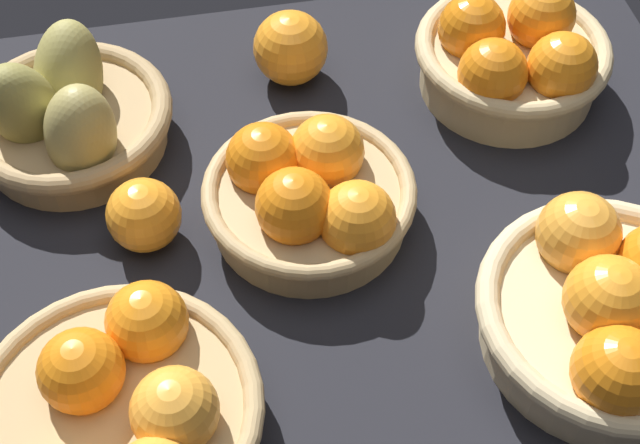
# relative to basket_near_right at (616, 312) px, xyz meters

# --- Properties ---
(market_tray) EXTENTS (0.84, 0.72, 0.03)m
(market_tray) POSITION_rel_basket_near_right_xyz_m (-0.21, 0.15, -0.06)
(market_tray) COLOR black
(market_tray) RESTS_ON ground
(basket_near_right) EXTENTS (0.23, 0.23, 0.11)m
(basket_near_right) POSITION_rel_basket_near_right_xyz_m (0.00, 0.00, 0.00)
(basket_near_right) COLOR #D3BC8C
(basket_near_right) RESTS_ON market_tray
(basket_near_left) EXTENTS (0.24, 0.24, 0.10)m
(basket_near_left) POSITION_rel_basket_near_right_xyz_m (-0.42, -0.01, -0.01)
(basket_near_left) COLOR tan
(basket_near_left) RESTS_ON market_tray
(basket_far_right) EXTENTS (0.21, 0.21, 0.11)m
(basket_far_right) POSITION_rel_basket_near_right_xyz_m (0.02, 0.32, 0.00)
(basket_far_right) COLOR tan
(basket_far_right) RESTS_ON market_tray
(basket_center) EXTENTS (0.20, 0.20, 0.10)m
(basket_center) POSITION_rel_basket_near_right_xyz_m (-0.23, 0.18, -0.01)
(basket_center) COLOR tan
(basket_center) RESTS_ON market_tray
(basket_far_left_pears) EXTENTS (0.21, 0.21, 0.14)m
(basket_far_left_pears) POSITION_rel_basket_near_right_xyz_m (-0.45, 0.33, -0.01)
(basket_far_left_pears) COLOR tan
(basket_far_left_pears) RESTS_ON market_tray
(loose_orange_front_gap) EXTENTS (0.08, 0.08, 0.08)m
(loose_orange_front_gap) POSITION_rel_basket_near_right_xyz_m (-0.22, 0.39, -0.01)
(loose_orange_front_gap) COLOR orange
(loose_orange_front_gap) RESTS_ON market_tray
(loose_orange_back_gap) EXTENTS (0.07, 0.07, 0.07)m
(loose_orange_back_gap) POSITION_rel_basket_near_right_xyz_m (-0.39, 0.19, -0.01)
(loose_orange_back_gap) COLOR orange
(loose_orange_back_gap) RESTS_ON market_tray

